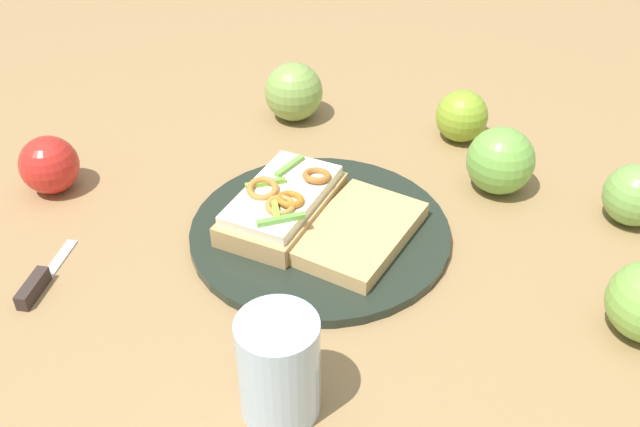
# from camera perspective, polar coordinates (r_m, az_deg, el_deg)

# --- Properties ---
(ground_plane) EXTENTS (2.00, 2.00, 0.00)m
(ground_plane) POSITION_cam_1_polar(r_m,az_deg,el_deg) (0.82, 0.00, -1.77)
(ground_plane) COLOR #97744A
(ground_plane) RESTS_ON ground
(plate) EXTENTS (0.30, 0.30, 0.01)m
(plate) POSITION_cam_1_polar(r_m,az_deg,el_deg) (0.81, 0.00, -1.45)
(plate) COLOR #222B21
(plate) RESTS_ON ground_plane
(sandwich) EXTENTS (0.19, 0.17, 0.05)m
(sandwich) POSITION_cam_1_polar(r_m,az_deg,el_deg) (0.81, -2.99, 0.81)
(sandwich) COLOR tan
(sandwich) RESTS_ON plate
(bread_slice_side) EXTENTS (0.18, 0.17, 0.02)m
(bread_slice_side) POSITION_cam_1_polar(r_m,az_deg,el_deg) (0.79, 3.10, -1.51)
(bread_slice_side) COLOR tan
(bread_slice_side) RESTS_ON plate
(apple_1) EXTENTS (0.10, 0.10, 0.07)m
(apple_1) POSITION_cam_1_polar(r_m,az_deg,el_deg) (1.00, 11.26, 7.65)
(apple_1) COLOR #88A92D
(apple_1) RESTS_ON ground_plane
(apple_2) EXTENTS (0.10, 0.10, 0.07)m
(apple_2) POSITION_cam_1_polar(r_m,az_deg,el_deg) (0.89, 23.87, 1.36)
(apple_2) COLOR #76A94C
(apple_2) RESTS_ON ground_plane
(apple_3) EXTENTS (0.09, 0.09, 0.07)m
(apple_3) POSITION_cam_1_polar(r_m,az_deg,el_deg) (0.93, -20.82, 3.65)
(apple_3) COLOR red
(apple_3) RESTS_ON ground_plane
(apple_4) EXTENTS (0.10, 0.10, 0.08)m
(apple_4) POSITION_cam_1_polar(r_m,az_deg,el_deg) (0.90, 14.22, 4.11)
(apple_4) COLOR #70AC46
(apple_4) RESTS_ON ground_plane
(apple_5) EXTENTS (0.11, 0.11, 0.08)m
(apple_5) POSITION_cam_1_polar(r_m,az_deg,el_deg) (1.03, -2.12, 9.70)
(apple_5) COLOR #80A44C
(apple_5) RESTS_ON ground_plane
(drinking_glass) EXTENTS (0.07, 0.07, 0.10)m
(drinking_glass) POSITION_cam_1_polar(r_m,az_deg,el_deg) (0.61, -3.31, -12.16)
(drinking_glass) COLOR silver
(drinking_glass) RESTS_ON ground_plane
(knife) EXTENTS (0.08, 0.10, 0.02)m
(knife) POSITION_cam_1_polar(r_m,az_deg,el_deg) (0.80, -21.55, -5.08)
(knife) COLOR silver
(knife) RESTS_ON ground_plane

